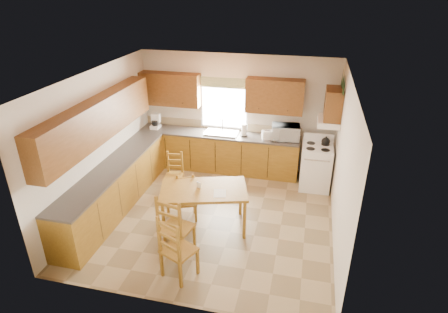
% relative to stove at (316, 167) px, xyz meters
% --- Properties ---
extents(floor, '(4.50, 4.50, 0.00)m').
position_rel_stove_xyz_m(floor, '(-1.88, -1.59, -0.47)').
color(floor, '#95805B').
rests_on(floor, ground).
extents(ceiling, '(4.50, 4.50, 0.00)m').
position_rel_stove_xyz_m(ceiling, '(-1.88, -1.59, 2.23)').
color(ceiling, '#96532A').
rests_on(ceiling, floor).
extents(wall_left, '(4.50, 4.50, 0.00)m').
position_rel_stove_xyz_m(wall_left, '(-4.13, -1.59, 0.88)').
color(wall_left, silver).
rests_on(wall_left, floor).
extents(wall_right, '(4.50, 4.50, 0.00)m').
position_rel_stove_xyz_m(wall_right, '(0.37, -1.59, 0.88)').
color(wall_right, silver).
rests_on(wall_right, floor).
extents(wall_back, '(4.50, 4.50, 0.00)m').
position_rel_stove_xyz_m(wall_back, '(-1.88, 0.66, 0.88)').
color(wall_back, silver).
rests_on(wall_back, floor).
extents(wall_front, '(4.50, 4.50, 0.00)m').
position_rel_stove_xyz_m(wall_front, '(-1.88, -3.84, 0.88)').
color(wall_front, silver).
rests_on(wall_front, floor).
extents(lower_cab_back, '(3.75, 0.60, 0.88)m').
position_rel_stove_xyz_m(lower_cab_back, '(-2.25, 0.36, -0.03)').
color(lower_cab_back, olive).
rests_on(lower_cab_back, floor).
extents(lower_cab_left, '(0.60, 3.60, 0.88)m').
position_rel_stove_xyz_m(lower_cab_left, '(-3.83, -1.74, -0.03)').
color(lower_cab_left, olive).
rests_on(lower_cab_left, floor).
extents(counter_back, '(3.75, 0.63, 0.04)m').
position_rel_stove_xyz_m(counter_back, '(-2.25, 0.36, 0.43)').
color(counter_back, '#46403D').
rests_on(counter_back, lower_cab_back).
extents(counter_left, '(0.63, 3.60, 0.04)m').
position_rel_stove_xyz_m(counter_left, '(-3.83, -1.74, 0.43)').
color(counter_left, '#46403D').
rests_on(counter_left, lower_cab_left).
extents(backsplash, '(3.75, 0.01, 0.18)m').
position_rel_stove_xyz_m(backsplash, '(-2.25, 0.65, 0.54)').
color(backsplash, '#9C8A66').
rests_on(backsplash, counter_back).
extents(upper_cab_back_left, '(1.41, 0.33, 0.75)m').
position_rel_stove_xyz_m(upper_cab_back_left, '(-3.43, 0.49, 1.38)').
color(upper_cab_back_left, brown).
rests_on(upper_cab_back_left, wall_back).
extents(upper_cab_back_right, '(1.25, 0.33, 0.75)m').
position_rel_stove_xyz_m(upper_cab_back_right, '(-1.02, 0.49, 1.38)').
color(upper_cab_back_right, brown).
rests_on(upper_cab_back_right, wall_back).
extents(upper_cab_left, '(0.33, 3.60, 0.75)m').
position_rel_stove_xyz_m(upper_cab_left, '(-3.96, -1.74, 1.38)').
color(upper_cab_left, brown).
rests_on(upper_cab_left, wall_left).
extents(upper_cab_stove, '(0.33, 0.62, 0.62)m').
position_rel_stove_xyz_m(upper_cab_stove, '(0.20, 0.06, 1.43)').
color(upper_cab_stove, brown).
rests_on(upper_cab_stove, wall_right).
extents(range_hood, '(0.44, 0.62, 0.12)m').
position_rel_stove_xyz_m(range_hood, '(0.15, 0.06, 1.05)').
color(range_hood, white).
rests_on(range_hood, wall_right).
extents(window_frame, '(1.13, 0.02, 1.18)m').
position_rel_stove_xyz_m(window_frame, '(-2.18, 0.63, 1.08)').
color(window_frame, white).
rests_on(window_frame, wall_back).
extents(window_pane, '(1.05, 0.01, 1.10)m').
position_rel_stove_xyz_m(window_pane, '(-2.18, 0.62, 1.08)').
color(window_pane, white).
rests_on(window_pane, wall_back).
extents(window_valance, '(1.19, 0.01, 0.24)m').
position_rel_stove_xyz_m(window_valance, '(-2.18, 0.60, 1.58)').
color(window_valance, '#406331').
rests_on(window_valance, wall_back).
extents(sink_basin, '(0.75, 0.45, 0.04)m').
position_rel_stove_xyz_m(sink_basin, '(-2.18, 0.36, 0.47)').
color(sink_basin, silver).
rests_on(sink_basin, counter_back).
extents(pine_decal_a, '(0.22, 0.22, 0.36)m').
position_rel_stove_xyz_m(pine_decal_a, '(0.33, -0.26, 1.91)').
color(pine_decal_a, '#133218').
rests_on(pine_decal_a, wall_right).
extents(pine_decal_b, '(0.22, 0.22, 0.36)m').
position_rel_stove_xyz_m(pine_decal_b, '(0.33, 0.06, 1.95)').
color(pine_decal_b, '#133218').
rests_on(pine_decal_b, wall_right).
extents(pine_decal_c, '(0.22, 0.22, 0.36)m').
position_rel_stove_xyz_m(pine_decal_c, '(0.33, 0.38, 1.91)').
color(pine_decal_c, '#133218').
rests_on(pine_decal_c, wall_right).
extents(stove, '(0.65, 0.67, 0.95)m').
position_rel_stove_xyz_m(stove, '(0.00, 0.00, 0.00)').
color(stove, white).
rests_on(stove, floor).
extents(coffeemaker, '(0.25, 0.27, 0.32)m').
position_rel_stove_xyz_m(coffeemaker, '(-3.80, 0.33, 0.61)').
color(coffeemaker, white).
rests_on(coffeemaker, counter_back).
extents(paper_towel, '(0.14, 0.14, 0.28)m').
position_rel_stove_xyz_m(paper_towel, '(-1.65, 0.34, 0.59)').
color(paper_towel, white).
rests_on(paper_towel, counter_back).
extents(toaster, '(0.28, 0.23, 0.19)m').
position_rel_stove_xyz_m(toaster, '(-1.11, 0.28, 0.54)').
color(toaster, white).
rests_on(toaster, counter_back).
extents(microwave, '(0.60, 0.47, 0.34)m').
position_rel_stove_xyz_m(microwave, '(-0.72, 0.36, 0.61)').
color(microwave, white).
rests_on(microwave, counter_back).
extents(dining_table, '(1.70, 1.25, 0.81)m').
position_rel_stove_xyz_m(dining_table, '(-1.94, -1.97, -0.07)').
color(dining_table, olive).
rests_on(dining_table, floor).
extents(chair_near_left, '(0.60, 0.59, 1.09)m').
position_rel_stove_xyz_m(chair_near_left, '(-1.97, -3.25, 0.07)').
color(chair_near_left, olive).
rests_on(chair_near_left, floor).
extents(chair_near_right, '(0.57, 0.55, 1.14)m').
position_rel_stove_xyz_m(chair_near_right, '(-2.18, -2.76, 0.09)').
color(chair_near_right, olive).
rests_on(chair_near_right, floor).
extents(chair_far_left, '(0.40, 0.39, 0.87)m').
position_rel_stove_xyz_m(chair_far_left, '(-2.92, -0.87, -0.04)').
color(chair_far_left, olive).
rests_on(chair_far_left, floor).
extents(chair_far_right, '(0.47, 0.46, 0.86)m').
position_rel_stove_xyz_m(chair_far_right, '(-2.34, -1.79, -0.04)').
color(chair_far_right, olive).
rests_on(chair_far_right, floor).
extents(table_paper, '(0.27, 0.32, 0.00)m').
position_rel_stove_xyz_m(table_paper, '(-1.62, -2.06, 0.34)').
color(table_paper, white).
rests_on(table_paper, dining_table).
extents(table_card, '(0.08, 0.05, 0.11)m').
position_rel_stove_xyz_m(table_card, '(-2.03, -1.96, 0.39)').
color(table_card, white).
rests_on(table_card, dining_table).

